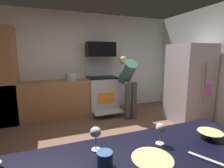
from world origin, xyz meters
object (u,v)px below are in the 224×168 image
at_px(oven_range, 102,93).
at_px(stock_pot, 71,77).
at_px(refrigerator, 189,84).
at_px(microwave, 101,49).
at_px(wine_glass_far, 96,133).
at_px(mug_tea, 105,159).
at_px(wine_glass_mid, 160,129).
at_px(mixing_bowl_prep, 210,135).
at_px(person_cook, 128,81).
at_px(mixing_bowl_small, 152,164).

relative_size(oven_range, stock_pot, 5.30).
bearing_deg(stock_pot, refrigerator, -28.49).
xyz_separation_m(oven_range, microwave, (-0.00, 0.09, 1.16)).
bearing_deg(microwave, wine_glass_far, -107.59).
distance_m(wine_glass_far, mug_tea, 0.19).
bearing_deg(wine_glass_mid, mug_tea, -168.69).
xyz_separation_m(microwave, mug_tea, (-1.05, -3.49, -0.72)).
xyz_separation_m(oven_range, stock_pot, (-0.80, 0.01, 0.48)).
relative_size(refrigerator, wine_glass_far, 10.83).
xyz_separation_m(mixing_bowl_prep, wine_glass_mid, (-0.41, 0.06, 0.09)).
bearing_deg(person_cook, microwave, 123.27).
relative_size(mixing_bowl_small, mug_tea, 2.45).
bearing_deg(person_cook, mixing_bowl_small, -113.89).
relative_size(oven_range, refrigerator, 0.84).
height_order(person_cook, mixing_bowl_prep, person_cook).
bearing_deg(person_cook, refrigerator, -30.45).
height_order(microwave, refrigerator, microwave).
relative_size(person_cook, wine_glass_mid, 9.66).
relative_size(oven_range, mug_tea, 15.99).
xyz_separation_m(wine_glass_far, mug_tea, (0.00, -0.18, -0.08)).
distance_m(refrigerator, mixing_bowl_prep, 2.76).
relative_size(mixing_bowl_small, wine_glass_mid, 1.47).
bearing_deg(mixing_bowl_small, mug_tea, 151.37).
relative_size(person_cook, mixing_bowl_prep, 8.33).
height_order(oven_range, microwave, microwave).
relative_size(mixing_bowl_small, wine_glass_far, 1.40).
relative_size(wine_glass_far, stock_pot, 0.58).
bearing_deg(stock_pot, mixing_bowl_small, -90.30).
distance_m(mixing_bowl_small, mug_tea, 0.26).
height_order(microwave, mixing_bowl_small, microwave).
height_order(oven_range, stock_pot, oven_range).
height_order(person_cook, stock_pot, person_cook).
bearing_deg(wine_glass_mid, mixing_bowl_small, -134.53).
distance_m(oven_range, mixing_bowl_small, 3.64).
xyz_separation_m(wine_glass_mid, mug_tea, (-0.44, -0.09, -0.07)).
distance_m(wine_glass_mid, stock_pot, 3.32).
bearing_deg(mixing_bowl_small, wine_glass_mid, 45.47).
bearing_deg(mixing_bowl_small, oven_range, 76.94).
height_order(mixing_bowl_small, mixing_bowl_prep, mixing_bowl_small).
relative_size(microwave, mixing_bowl_small, 3.27).
bearing_deg(refrigerator, mixing_bowl_prep, -132.25).
distance_m(refrigerator, stock_pot, 2.80).
distance_m(refrigerator, person_cook, 1.39).
height_order(refrigerator, mixing_bowl_small, refrigerator).
bearing_deg(mug_tea, microwave, 73.31).
height_order(microwave, wine_glass_mid, microwave).
bearing_deg(mixing_bowl_prep, mixing_bowl_small, -166.10).
relative_size(oven_range, wine_glass_far, 9.14).
bearing_deg(refrigerator, wine_glass_far, -145.04).
bearing_deg(microwave, stock_pot, -174.27).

